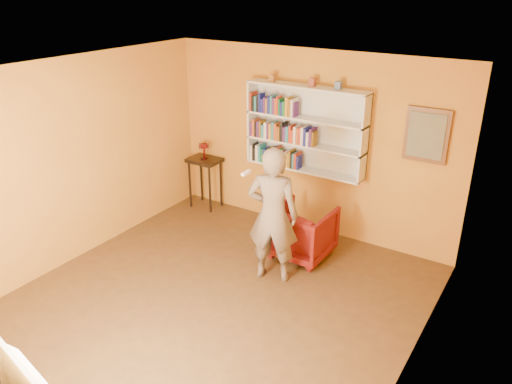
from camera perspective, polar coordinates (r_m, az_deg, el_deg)
room_shell at (r=5.52m, az=-5.91°, el=-4.49°), size 5.30×5.80×2.88m
bookshelf at (r=7.20m, az=5.86°, el=7.22°), size 1.80×0.29×1.23m
books_row_lower at (r=7.46m, az=2.28°, el=4.14°), size 0.83×0.19×0.27m
books_row_middle at (r=7.28m, az=3.16°, el=6.82°), size 1.05×0.19×0.27m
books_row_upper at (r=7.26m, az=2.12°, el=9.89°), size 0.74×0.19×0.27m
ornament_left at (r=7.25m, az=1.88°, el=12.90°), size 0.08×0.08×0.10m
ornament_centre at (r=6.96m, az=6.47°, el=12.37°), size 0.08×0.08×0.12m
ornament_right at (r=6.80m, az=9.40°, el=11.93°), size 0.08×0.08×0.11m
framed_painting at (r=6.66m, az=18.91°, el=6.14°), size 0.55×0.05×0.70m
console_table at (r=8.26m, az=-5.88°, el=2.86°), size 0.52×0.40×0.85m
ruby_lustre at (r=8.15m, az=-5.98°, el=5.11°), size 0.17×0.17×0.27m
armchair at (r=6.90m, az=5.27°, el=-4.54°), size 0.79×0.81×0.73m
person at (r=6.15m, az=1.93°, el=-2.69°), size 0.74×0.60×1.76m
game_remote at (r=5.89m, az=-1.15°, el=2.20°), size 0.04×0.15×0.04m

